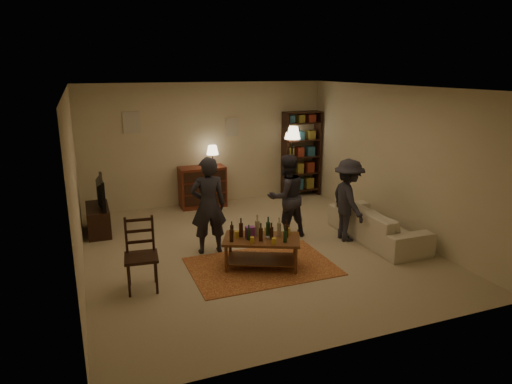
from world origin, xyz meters
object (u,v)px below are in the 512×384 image
tv_stand (98,213)px  person_right (286,196)px  bookshelf (301,153)px  person_by_sofa (348,200)px  coffee_table (261,241)px  dresser (203,186)px  sofa (377,224)px  floor_lamp (292,138)px  dining_chair (141,251)px  person_left (208,206)px

tv_stand → person_right: (3.19, -1.46, 0.38)m
bookshelf → person_by_sofa: 3.04m
coffee_table → person_by_sofa: 1.97m
dresser → sofa: dresser is taller
floor_lamp → person_by_sofa: (-0.25, -2.84, -0.70)m
dining_chair → sofa: bearing=10.8°
bookshelf → person_by_sofa: bookshelf is taller
coffee_table → person_by_sofa: (1.86, 0.53, 0.32)m
tv_stand → person_by_sofa: person_by_sofa is taller
tv_stand → bookshelf: bookshelf is taller
dresser → floor_lamp: bearing=-1.7°
tv_stand → person_left: 2.41m
dresser → bookshelf: size_ratio=0.67×
bookshelf → dining_chair: bearing=-139.9°
dining_chair → person_right: bearing=27.9°
floor_lamp → sofa: (0.25, -3.05, -1.13)m
coffee_table → floor_lamp: size_ratio=0.78×
person_right → person_by_sofa: bearing=143.2°
person_by_sofa → bookshelf: bearing=-4.0°
dining_chair → person_left: (1.22, 0.91, 0.26)m
sofa → person_by_sofa: 0.69m
coffee_table → dining_chair: 1.82m
person_right → floor_lamp: bearing=-125.3°
tv_stand → dresser: size_ratio=0.78×
coffee_table → dresser: (-0.03, 3.44, 0.06)m
dresser → person_right: bearing=-68.5°
dresser → sofa: 3.93m
person_by_sofa → dresser: bearing=39.5°
dining_chair → sofa: dining_chair is taller
dresser → person_left: bearing=-102.4°
coffee_table → person_right: 1.44m
bookshelf → person_right: size_ratio=1.32×
coffee_table → person_left: (-0.59, 0.86, 0.40)m
sofa → person_by_sofa: size_ratio=1.41×
dining_chair → person_left: person_left is taller
person_by_sofa → tv_stand: bearing=70.7°
dresser → person_by_sofa: size_ratio=0.92×
dresser → floor_lamp: floor_lamp is taller
person_left → person_by_sofa: 2.48m
floor_lamp → person_right: bearing=-117.5°
person_left → dresser: bearing=-97.5°
floor_lamp → dresser: bearing=178.3°
floor_lamp → sofa: 3.26m
tv_stand → sofa: tv_stand is taller
person_right → bookshelf: bearing=-129.5°
dining_chair → bookshelf: bookshelf is taller
person_right → dresser: bearing=-76.3°
person_left → person_right: size_ratio=1.07×
dresser → tv_stand: bearing=-157.9°
floor_lamp → person_left: bearing=-137.1°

